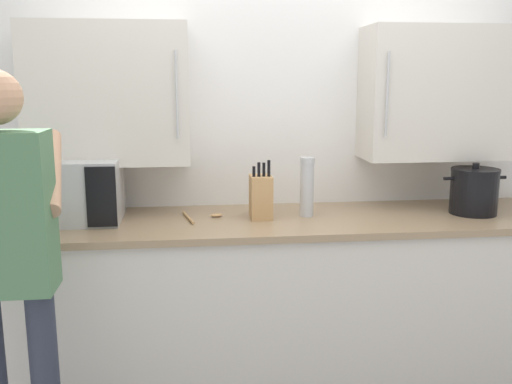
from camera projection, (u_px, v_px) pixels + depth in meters
The scene contains 8 objects.
back_wall_tiled at pixel (274, 119), 3.17m from camera, with size 3.52×0.44×2.72m.
counter_unit at pixel (283, 302), 3.03m from camera, with size 3.00×0.71×0.93m.
microwave_oven at pixel (63, 191), 2.82m from camera, with size 0.63×0.69×0.32m.
stock_pot at pixel (474, 191), 3.01m from camera, with size 0.35×0.25×0.27m.
wooden_spoon at pixel (202, 216), 2.93m from camera, with size 0.21×0.24×0.02m.
thermos_flask at pixel (307, 187), 2.95m from camera, with size 0.08×0.08×0.31m.
knife_block at pixel (261, 196), 2.92m from camera, with size 0.11×0.15×0.31m.
person_figure at pixel (7, 252), 2.12m from camera, with size 0.44×0.54×1.67m.
Camera 1 is at (-0.47, -2.18, 1.63)m, focal length 39.62 mm.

